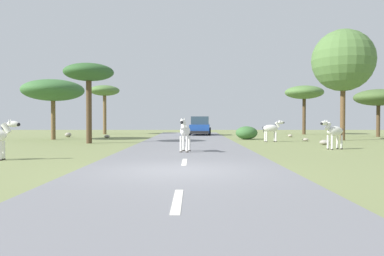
# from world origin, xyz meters

# --- Properties ---
(ground_plane) EXTENTS (90.00, 90.00, 0.00)m
(ground_plane) POSITION_xyz_m (0.00, 0.00, 0.00)
(ground_plane) COLOR olive
(road) EXTENTS (6.00, 64.00, 0.05)m
(road) POSITION_xyz_m (0.15, 0.00, 0.03)
(road) COLOR slate
(road) RESTS_ON ground_plane
(lane_markings) EXTENTS (0.16, 56.00, 0.01)m
(lane_markings) POSITION_xyz_m (0.15, -1.00, 0.05)
(lane_markings) COLOR silver
(lane_markings) RESTS_ON road
(zebra_0) EXTENTS (0.56, 1.59, 1.50)m
(zebra_0) POSITION_xyz_m (0.09, 5.99, 0.95)
(zebra_0) COLOR silver
(zebra_0) RESTS_ON road
(zebra_2) EXTENTS (1.45, 0.94, 1.48)m
(zebra_2) POSITION_xyz_m (7.41, 8.03, 0.88)
(zebra_2) COLOR silver
(zebra_2) RESTS_ON ground_plane
(zebra_3) EXTENTS (1.55, 0.60, 1.47)m
(zebra_3) POSITION_xyz_m (5.71, 14.43, 0.88)
(zebra_3) COLOR silver
(zebra_3) RESTS_ON ground_plane
(car_0) EXTENTS (2.21, 4.43, 1.74)m
(car_0) POSITION_xyz_m (1.17, 25.08, 0.85)
(car_0) COLOR #1E479E
(car_0) RESTS_ON road
(tree_0) EXTENTS (4.54, 4.54, 4.47)m
(tree_0) POSITION_xyz_m (-9.95, 17.44, 3.65)
(tree_0) COLOR brown
(tree_0) RESTS_ON ground_plane
(tree_1) EXTENTS (3.84, 3.84, 4.93)m
(tree_1) POSITION_xyz_m (11.74, 27.40, 4.21)
(tree_1) COLOR #4C3823
(tree_1) RESTS_ON ground_plane
(tree_3) EXTENTS (4.39, 4.39, 7.90)m
(tree_3) POSITION_xyz_m (11.17, 16.26, 5.68)
(tree_3) COLOR brown
(tree_3) RESTS_ON ground_plane
(tree_4) EXTENTS (3.03, 3.03, 5.00)m
(tree_4) POSITION_xyz_m (-8.54, 27.82, 4.35)
(tree_4) COLOR brown
(tree_4) RESTS_ON ground_plane
(tree_5) EXTENTS (3.08, 3.08, 4.97)m
(tree_5) POSITION_xyz_m (-6.03, 12.86, 4.33)
(tree_5) COLOR #4C3823
(tree_5) RESTS_ON ground_plane
(tree_6) EXTENTS (4.10, 4.10, 4.13)m
(tree_6) POSITION_xyz_m (16.61, 22.08, 3.40)
(tree_6) COLOR #4C3823
(tree_6) RESTS_ON ground_plane
(bush_1) EXTENTS (1.64, 1.47, 0.98)m
(bush_1) POSITION_xyz_m (4.52, 17.72, 0.49)
(bush_1) COLOR #386633
(bush_1) RESTS_ON ground_plane
(rock_0) EXTENTS (0.41, 0.30, 0.21)m
(rock_0) POSITION_xyz_m (8.18, 15.15, 0.11)
(rock_0) COLOR #A89E8C
(rock_0) RESTS_ON ground_plane
(rock_1) EXTENTS (0.38, 0.40, 0.24)m
(rock_1) POSITION_xyz_m (8.76, 21.34, 0.12)
(rock_1) COLOR #A89E8C
(rock_1) RESTS_ON ground_plane
(rock_2) EXTENTS (0.53, 0.55, 0.39)m
(rock_2) POSITION_xyz_m (-10.12, 21.27, 0.20)
(rock_2) COLOR gray
(rock_2) RESTS_ON ground_plane
(rock_3) EXTENTS (0.58, 0.50, 0.29)m
(rock_3) POSITION_xyz_m (8.16, 11.39, 0.15)
(rock_3) COLOR gray
(rock_3) RESTS_ON ground_plane
(rock_4) EXTENTS (0.43, 0.41, 0.25)m
(rock_4) POSITION_xyz_m (-6.45, 19.66, 0.12)
(rock_4) COLOR gray
(rock_4) RESTS_ON ground_plane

